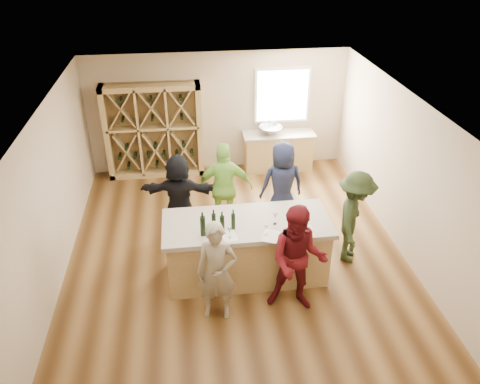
{
  "coord_description": "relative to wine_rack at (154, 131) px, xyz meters",
  "views": [
    {
      "loc": [
        -0.78,
        -6.82,
        5.29
      ],
      "look_at": [
        0.1,
        0.2,
        1.15
      ],
      "focal_mm": 35.0,
      "sensor_mm": 36.0,
      "label": 1
    }
  ],
  "objects": [
    {
      "name": "wine_bottle_d",
      "position": [
        1.19,
        -4.15,
        0.13
      ],
      "size": [
        0.07,
        0.07,
        0.3
      ],
      "primitive_type": "cylinder",
      "rotation": [
        0.0,
        0.0,
        -0.01
      ],
      "color": "black",
      "rests_on": "tasting_counter_top"
    },
    {
      "name": "wall_back",
      "position": [
        1.5,
        0.28,
        0.3
      ],
      "size": [
        6.0,
        0.1,
        2.8
      ],
      "primitive_type": "cube",
      "color": "#C1AA8B",
      "rests_on": "ground"
    },
    {
      "name": "tasting_menu_c",
      "position": [
        2.48,
        -4.26,
        -0.02
      ],
      "size": [
        0.25,
        0.32,
        0.0
      ],
      "primitive_type": "cube",
      "rotation": [
        0.0,
        0.0,
        -0.09
      ],
      "color": "white",
      "rests_on": "tasting_counter_top"
    },
    {
      "name": "window_frame",
      "position": [
        3.0,
        0.2,
        0.65
      ],
      "size": [
        1.3,
        0.06,
        1.3
      ],
      "primitive_type": "cube",
      "color": "white",
      "rests_on": "wall_back"
    },
    {
      "name": "wine_glass_d",
      "position": [
        2.04,
        -4.02,
        0.08
      ],
      "size": [
        0.09,
        0.09,
        0.2
      ],
      "primitive_type": "cone",
      "rotation": [
        0.0,
        0.0,
        0.27
      ],
      "color": "white",
      "rests_on": "tasting_counter_top"
    },
    {
      "name": "wine_glass_e",
      "position": [
        2.51,
        -4.17,
        0.06
      ],
      "size": [
        0.08,
        0.08,
        0.16
      ],
      "primitive_type": "cone",
      "rotation": [
        0.0,
        0.0,
        0.42
      ],
      "color": "white",
      "rests_on": "tasting_counter_top"
    },
    {
      "name": "faucet",
      "position": [
        2.7,
        0.11,
        -0.03
      ],
      "size": [
        0.02,
        0.02,
        0.3
      ],
      "primitive_type": "cylinder",
      "color": "silver",
      "rests_on": "back_counter_top"
    },
    {
      "name": "wine_bottle_b",
      "position": [
        0.89,
        -4.18,
        0.15
      ],
      "size": [
        0.09,
        0.09,
        0.33
      ],
      "primitive_type": "cylinder",
      "rotation": [
        0.0,
        0.0,
        0.05
      ],
      "color": "black",
      "rests_on": "tasting_counter_top"
    },
    {
      "name": "person_far_mid",
      "position": [
        1.39,
        -2.45,
        -0.2
      ],
      "size": [
        1.1,
        0.62,
        1.81
      ],
      "primitive_type": "imported",
      "rotation": [
        0.0,
        0.0,
        3.07
      ],
      "color": "#8CC64C",
      "rests_on": "floor"
    },
    {
      "name": "wall_left",
      "position": [
        -1.55,
        -3.27,
        0.3
      ],
      "size": [
        0.1,
        7.0,
        2.8
      ],
      "primitive_type": "cube",
      "color": "#C1AA8B",
      "rests_on": "ground"
    },
    {
      "name": "tasting_counter_top",
      "position": [
        1.61,
        -3.9,
        -0.06
      ],
      "size": [
        2.72,
        1.12,
        0.08
      ],
      "primitive_type": "cube",
      "color": "#A59A87",
      "rests_on": "tasting_counter_base"
    },
    {
      "name": "wine_bottle_c",
      "position": [
        1.07,
        -4.04,
        0.12
      ],
      "size": [
        0.08,
        0.08,
        0.27
      ],
      "primitive_type": "cylinder",
      "rotation": [
        0.0,
        0.0,
        -0.13
      ],
      "color": "black",
      "rests_on": "tasting_counter_top"
    },
    {
      "name": "floor",
      "position": [
        1.5,
        -3.27,
        -1.15
      ],
      "size": [
        6.0,
        7.0,
        0.1
      ],
      "primitive_type": "cube",
      "color": "brown",
      "rests_on": "ground"
    },
    {
      "name": "person_near_left",
      "position": [
        1.04,
        -4.78,
        -0.27
      ],
      "size": [
        0.67,
        0.54,
        1.65
      ],
      "primitive_type": "imported",
      "rotation": [
        0.0,
        0.0,
        -0.17
      ],
      "color": "gray",
      "rests_on": "floor"
    },
    {
      "name": "back_counter_base",
      "position": [
        2.9,
        -0.07,
        -0.67
      ],
      "size": [
        1.6,
        0.58,
        0.86
      ],
      "primitive_type": "cube",
      "color": "tan",
      "rests_on": "floor"
    },
    {
      "name": "wine_glass_b",
      "position": [
        1.85,
        -4.31,
        0.06
      ],
      "size": [
        0.07,
        0.07,
        0.16
      ],
      "primitive_type": "cone",
      "rotation": [
        0.0,
        0.0,
        -0.21
      ],
      "color": "white",
      "rests_on": "tasting_counter_top"
    },
    {
      "name": "wine_glass_a",
      "position": [
        1.28,
        -4.3,
        0.06
      ],
      "size": [
        0.08,
        0.08,
        0.17
      ],
      "primitive_type": "cone",
      "rotation": [
        0.0,
        0.0,
        0.37
      ],
      "color": "white",
      "rests_on": "tasting_counter_top"
    },
    {
      "name": "window_pane",
      "position": [
        3.0,
        0.17,
        0.65
      ],
      "size": [
        1.18,
        0.01,
        1.18
      ],
      "primitive_type": "cube",
      "color": "white",
      "rests_on": "wall_back"
    },
    {
      "name": "person_far_right",
      "position": [
        2.5,
        -2.41,
        -0.23
      ],
      "size": [
        0.9,
        0.63,
        1.74
      ],
      "primitive_type": "imported",
      "rotation": [
        0.0,
        0.0,
        3.23
      ],
      "color": "#191E38",
      "rests_on": "floor"
    },
    {
      "name": "person_server",
      "position": [
        3.5,
        -3.69,
        -0.24
      ],
      "size": [
        0.92,
        1.22,
        1.72
      ],
      "primitive_type": "imported",
      "rotation": [
        0.0,
        0.0,
        1.16
      ],
      "color": "#263319",
      "rests_on": "floor"
    },
    {
      "name": "wall_right",
      "position": [
        4.55,
        -3.27,
        0.3
      ],
      "size": [
        0.1,
        7.0,
        2.8
      ],
      "primitive_type": "cube",
      "color": "#C1AA8B",
      "rests_on": "ground"
    },
    {
      "name": "tasting_menu_b",
      "position": [
        1.92,
        -4.34,
        -0.02
      ],
      "size": [
        0.36,
        0.4,
        0.0
      ],
      "primitive_type": "cube",
      "rotation": [
        0.0,
        0.0,
        -0.41
      ],
      "color": "white",
      "rests_on": "tasting_counter_top"
    },
    {
      "name": "ceiling",
      "position": [
        1.5,
        -3.27,
        1.75
      ],
      "size": [
        6.0,
        7.0,
        0.1
      ],
      "primitive_type": "cube",
      "color": "white",
      "rests_on": "ground"
    },
    {
      "name": "wine_rack",
      "position": [
        0.0,
        0.0,
        0.0
      ],
      "size": [
        2.2,
        0.45,
        2.2
      ],
      "primitive_type": "cube",
      "color": "tan",
      "rests_on": "floor"
    },
    {
      "name": "wine_glass_c",
      "position": [
        2.27,
        -4.34,
        0.06
      ],
      "size": [
        0.06,
        0.06,
        0.16
      ],
      "primitive_type": "cone",
      "rotation": [
        0.0,
        0.0,
        0.04
      ],
      "color": "white",
      "rests_on": "tasting_counter_top"
    },
    {
      "name": "back_counter_top",
      "position": [
        2.9,
        -0.07,
        -0.21
      ],
      "size": [
        1.7,
        0.62,
        0.06
      ],
      "primitive_type": "cube",
      "color": "#A59A87",
      "rests_on": "back_counter_base"
    },
    {
      "name": "person_near_right",
      "position": [
        2.26,
        -4.75,
        -0.2
      ],
      "size": [
        0.97,
        0.69,
        1.8
      ],
      "primitive_type": "imported",
      "rotation": [
        0.0,
        0.0,
        -0.25
      ],
      "color": "#590F14",
      "rests_on": "floor"
    },
    {
      "name": "person_far_left",
      "position": [
        0.53,
        -2.44,
        -0.29
      ],
      "size": [
        1.56,
        0.73,
        1.62
      ],
      "primitive_type": "imported",
      "rotation": [
        0.0,
        0.0,
        3.01
      ],
      "color": "black",
      "rests_on": "floor"
    },
    {
      "name": "sink",
      "position": [
        2.7,
        -0.07,
        -0.09
      ],
      "size": [
        0.54,
        0.54,
        0.19
      ],
      "primitive_type": "imported",
      "color": "silver",
      "rests_on": "back_counter_top"
    },
    {
      "name": "wine_bottle_e",
      "position": [
        1.37,
        -4.07,
        0.11
      ],
      "size": [
        0.09,
        0.09,
        0.27
      ],
      "primitive_type": "cylinder",
      "rotation": [
        0.0,
        0.0,
        0.4
      ],
      "color": "black",
      "rests_on": "tasting_counter_top"
    },
    {
      "name": "tasting_menu_a",
      "position": [
        1.28,
        -4.27,
        -0.02
      ],
      "size": [
        0.26,
        0.32,
        0.0
      ],
      "primitive_type": "cube",
      "rotation": [
        0.0,
        0.0,
        0.14
      ],
      "color": "white",
      "rests_on": "tasting_counter_top"
    },
    {
      "name": "wall_front",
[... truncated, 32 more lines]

